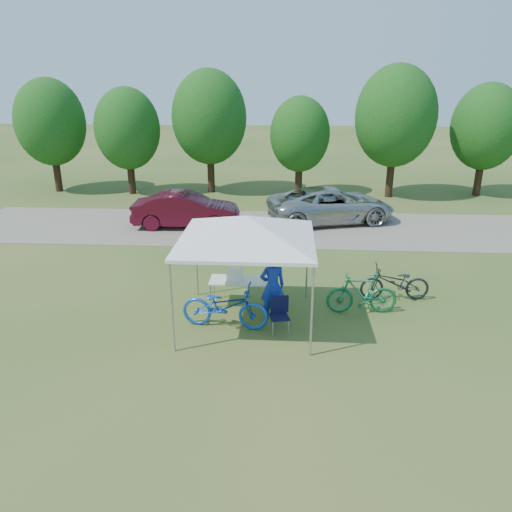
{
  "coord_description": "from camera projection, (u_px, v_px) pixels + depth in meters",
  "views": [
    {
      "loc": [
        0.91,
        -11.06,
        5.8
      ],
      "look_at": [
        0.09,
        2.0,
        1.01
      ],
      "focal_mm": 35.0,
      "sensor_mm": 36.0,
      "label": 1
    }
  ],
  "objects": [
    {
      "name": "bike_green",
      "position": [
        362.0,
        293.0,
        12.69
      ],
      "size": [
        1.83,
        0.61,
        1.08
      ],
      "primitive_type": "imported",
      "rotation": [
        0.0,
        0.0,
        -1.52
      ],
      "color": "#176B40",
      "rests_on": "ground"
    },
    {
      "name": "folding_chair",
      "position": [
        279.0,
        311.0,
        11.83
      ],
      "size": [
        0.52,
        0.54,
        0.84
      ],
      "rotation": [
        0.0,
        0.0,
        0.23
      ],
      "color": "black",
      "rests_on": "ground"
    },
    {
      "name": "minivan",
      "position": [
        331.0,
        205.0,
        20.46
      ],
      "size": [
        5.61,
        3.69,
        1.43
      ],
      "primitive_type": "imported",
      "rotation": [
        0.0,
        0.0,
        1.85
      ],
      "color": "#ADAEA9",
      "rests_on": "gravel_strip"
    },
    {
      "name": "ground",
      "position": [
        247.0,
        321.0,
        12.42
      ],
      "size": [
        100.0,
        100.0,
        0.0
      ],
      "primitive_type": "plane",
      "color": "#2D5119",
      "rests_on": "ground"
    },
    {
      "name": "cyclist",
      "position": [
        272.0,
        286.0,
        12.27
      ],
      "size": [
        0.74,
        0.6,
        1.76
      ],
      "primitive_type": "imported",
      "rotation": [
        0.0,
        0.0,
        3.46
      ],
      "color": "#142DA7",
      "rests_on": "ground"
    },
    {
      "name": "treeline",
      "position": [
        263.0,
        123.0,
        24.38
      ],
      "size": [
        24.89,
        4.28,
        6.3
      ],
      "color": "#382314",
      "rests_on": "ground"
    },
    {
      "name": "bike_blue",
      "position": [
        225.0,
        306.0,
        11.96
      ],
      "size": [
        2.18,
        0.98,
        1.11
      ],
      "primitive_type": "imported",
      "rotation": [
        0.0,
        0.0,
        1.45
      ],
      "color": "blue",
      "rests_on": "ground"
    },
    {
      "name": "ice_cream_cup",
      "position": [
        265.0,
        280.0,
        13.01
      ],
      "size": [
        0.08,
        0.08,
        0.06
      ],
      "primitive_type": "cylinder",
      "color": "gold",
      "rests_on": "folding_table"
    },
    {
      "name": "sedan",
      "position": [
        186.0,
        210.0,
        19.82
      ],
      "size": [
        4.26,
        1.64,
        1.39
      ],
      "primitive_type": "imported",
      "rotation": [
        0.0,
        0.0,
        1.61
      ],
      "color": "#4D0C1E",
      "rests_on": "gravel_strip"
    },
    {
      "name": "bike_dark",
      "position": [
        395.0,
        283.0,
        13.46
      ],
      "size": [
        1.89,
        0.73,
        0.98
      ],
      "primitive_type": "imported",
      "rotation": [
        0.0,
        0.0,
        -1.53
      ],
      "color": "black",
      "rests_on": "ground"
    },
    {
      "name": "cooler",
      "position": [
        235.0,
        274.0,
        13.07
      ],
      "size": [
        0.42,
        0.28,
        0.3
      ],
      "color": "white",
      "rests_on": "folding_table"
    },
    {
      "name": "gravel_strip",
      "position": [
        263.0,
        228.0,
        19.91
      ],
      "size": [
        24.0,
        5.0,
        0.02
      ],
      "primitive_type": "cube",
      "color": "gray",
      "rests_on": "ground"
    },
    {
      "name": "canopy",
      "position": [
        247.0,
        219.0,
        11.5
      ],
      "size": [
        4.53,
        4.53,
        3.0
      ],
      "color": "#A5A5AA",
      "rests_on": "ground"
    },
    {
      "name": "folding_table",
      "position": [
        242.0,
        281.0,
        13.12
      ],
      "size": [
        1.72,
        0.72,
        0.71
      ],
      "color": "white",
      "rests_on": "ground"
    }
  ]
}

